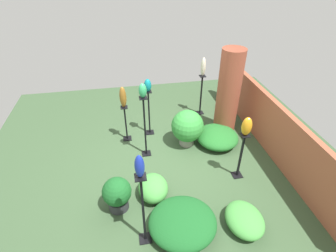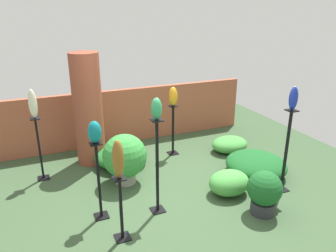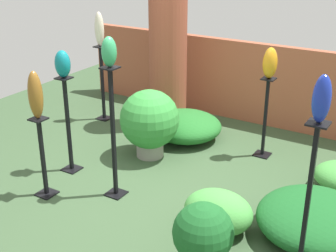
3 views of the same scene
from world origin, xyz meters
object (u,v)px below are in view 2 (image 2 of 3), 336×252
pedestal_cobalt (286,155)px  pedestal_ivory (40,152)px  pedestal_jade (157,171)px  art_vase_jade (156,109)px  brick_pillar (88,110)px  potted_plant_front_right (125,157)px  potted_plant_near_pillar (264,191)px  art_vase_teal (95,132)px  art_vase_amber (173,96)px  art_vase_cobalt (293,98)px  art_vase_bronze (118,159)px  pedestal_bronze (121,212)px  art_vase_ivory (33,104)px  pedestal_amber (173,132)px  pedestal_teal (99,184)px

pedestal_cobalt → pedestal_ivory: 4.12m
pedestal_jade → art_vase_jade: size_ratio=4.76×
brick_pillar → pedestal_cobalt: 3.58m
pedestal_cobalt → art_vase_jade: (-2.11, 0.25, 0.95)m
potted_plant_front_right → brick_pillar: bearing=109.6°
potted_plant_near_pillar → art_vase_teal: bearing=159.3°
art_vase_amber → art_vase_jade: bearing=-120.1°
art_vase_cobalt → potted_plant_near_pillar: bearing=-150.4°
brick_pillar → art_vase_bronze: bearing=-91.5°
art_vase_bronze → art_vase_jade: bearing=31.3°
potted_plant_front_right → pedestal_bronze: bearing=-107.8°
art_vase_cobalt → art_vase_bronze: art_vase_cobalt is taller
brick_pillar → art_vase_ivory: (-0.93, -0.36, 0.32)m
pedestal_jade → art_vase_bronze: bearing=-148.7°
pedestal_amber → art_vase_ivory: art_vase_ivory is taller
brick_pillar → pedestal_teal: (-0.22, -1.88, -0.53)m
pedestal_teal → art_vase_ivory: art_vase_ivory is taller
pedestal_jade → pedestal_cobalt: bearing=-6.9°
pedestal_amber → potted_plant_near_pillar: size_ratio=1.55×
pedestal_teal → art_vase_cobalt: art_vase_cobalt is taller
pedestal_cobalt → art_vase_amber: size_ratio=3.68×
pedestal_amber → pedestal_ivory: bearing=-178.5°
pedestal_teal → art_vase_cobalt: 3.13m
pedestal_bronze → art_vase_amber: 2.85m
brick_pillar → art_vase_cobalt: brick_pillar is taller
pedestal_jade → art_vase_amber: 2.11m
art_vase_cobalt → art_vase_ivory: (-3.63, 1.95, -0.20)m
pedestal_cobalt → pedestal_amber: bearing=118.3°
art_vase_bronze → pedestal_amber: bearing=52.2°
art_vase_jade → pedestal_ivory: bearing=131.8°
pedestal_ivory → pedestal_teal: 1.67m
potted_plant_front_right → pedestal_ivory: bearing=151.8°
pedestal_ivory → art_vase_teal: (0.71, -1.52, 0.80)m
art_vase_amber → art_vase_ivory: (-2.54, -0.07, 0.16)m
pedestal_bronze → potted_plant_front_right: 1.46m
pedestal_teal → potted_plant_near_pillar: 2.37m
pedestal_cobalt → art_vase_bronze: art_vase_bronze is taller
pedestal_cobalt → pedestal_ivory: size_ratio=1.23×
art_vase_bronze → art_vase_teal: (-0.16, 0.58, 0.17)m
pedestal_cobalt → art_vase_amber: bearing=118.3°
art_vase_cobalt → art_vase_teal: art_vase_cobalt is taller
pedestal_jade → art_vase_jade: art_vase_jade is taller
art_vase_teal → potted_plant_front_right: 1.31m
pedestal_ivory → potted_plant_near_pillar: pedestal_ivory is taller
art_vase_bronze → art_vase_teal: size_ratio=1.63×
art_vase_cobalt → art_vase_jade: (-2.11, 0.25, 0.02)m
pedestal_bronze → art_vase_amber: (1.68, 2.16, 0.82)m
pedestal_cobalt → pedestal_bronze: pedestal_cobalt is taller
pedestal_teal → art_vase_cobalt: bearing=-8.5°
pedestal_cobalt → pedestal_bronze: size_ratio=1.55×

